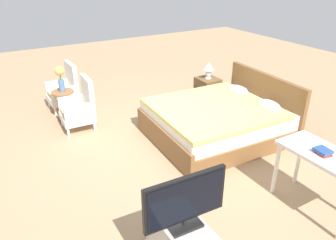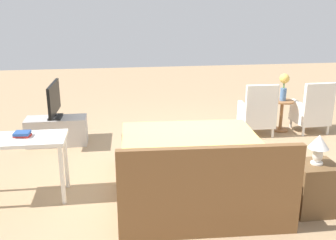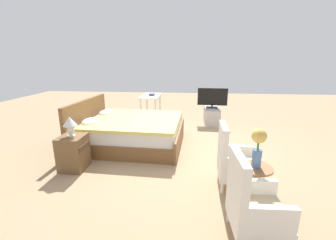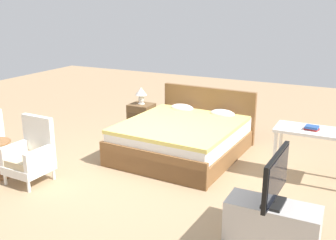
{
  "view_description": "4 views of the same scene",
  "coord_description": "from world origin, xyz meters",
  "px_view_note": "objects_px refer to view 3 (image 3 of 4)",
  "views": [
    {
      "loc": [
        3.98,
        -2.12,
        2.71
      ],
      "look_at": [
        0.15,
        0.12,
        0.55
      ],
      "focal_mm": 35.0,
      "sensor_mm": 36.0,
      "label": 1
    },
    {
      "loc": [
        1.07,
        5.42,
        2.3
      ],
      "look_at": [
        0.34,
        0.16,
        0.63
      ],
      "focal_mm": 42.0,
      "sensor_mm": 36.0,
      "label": 2
    },
    {
      "loc": [
        -4.38,
        -0.13,
        1.8
      ],
      "look_at": [
        0.16,
        0.3,
        0.56
      ],
      "focal_mm": 24.0,
      "sensor_mm": 36.0,
      "label": 3
    },
    {
      "loc": [
        2.68,
        -4.54,
        2.44
      ],
      "look_at": [
        0.25,
        0.31,
        0.83
      ],
      "focal_mm": 42.0,
      "sensor_mm": 36.0,
      "label": 4
    }
  ],
  "objects_px": {
    "flower_vase": "(258,144)",
    "nightstand": "(73,152)",
    "armchair_by_window_right": "(234,162)",
    "armchair_by_window_left": "(253,206)",
    "table_lamp": "(70,124)",
    "bed": "(130,131)",
    "side_table": "(254,182)",
    "book_stack": "(152,95)",
    "tv_stand": "(211,115)",
    "vanity_desk": "(151,99)",
    "tv_flatscreen": "(212,98)"
  },
  "relations": [
    {
      "from": "bed",
      "to": "tv_stand",
      "type": "bearing_deg",
      "value": -45.54
    },
    {
      "from": "table_lamp",
      "to": "armchair_by_window_left",
      "type": "bearing_deg",
      "value": -116.86
    },
    {
      "from": "tv_stand",
      "to": "book_stack",
      "type": "bearing_deg",
      "value": 86.12
    },
    {
      "from": "tv_flatscreen",
      "to": "table_lamp",
      "type": "bearing_deg",
      "value": 140.21
    },
    {
      "from": "nightstand",
      "to": "book_stack",
      "type": "relative_size",
      "value": 2.81
    },
    {
      "from": "flower_vase",
      "to": "tv_stand",
      "type": "xyz_separation_m",
      "value": [
        3.89,
        0.15,
        -0.63
      ]
    },
    {
      "from": "armchair_by_window_right",
      "to": "tv_flatscreen",
      "type": "relative_size",
      "value": 1.1
    },
    {
      "from": "tv_flatscreen",
      "to": "side_table",
      "type": "bearing_deg",
      "value": -177.85
    },
    {
      "from": "nightstand",
      "to": "book_stack",
      "type": "height_order",
      "value": "book_stack"
    },
    {
      "from": "flower_vase",
      "to": "tv_stand",
      "type": "relative_size",
      "value": 0.5
    },
    {
      "from": "side_table",
      "to": "flower_vase",
      "type": "height_order",
      "value": "flower_vase"
    },
    {
      "from": "tv_flatscreen",
      "to": "tv_stand",
      "type": "bearing_deg",
      "value": 177.56
    },
    {
      "from": "armchair_by_window_left",
      "to": "table_lamp",
      "type": "bearing_deg",
      "value": 63.14
    },
    {
      "from": "flower_vase",
      "to": "tv_flatscreen",
      "type": "distance_m",
      "value": 3.89
    },
    {
      "from": "armchair_by_window_right",
      "to": "side_table",
      "type": "height_order",
      "value": "armchair_by_window_right"
    },
    {
      "from": "flower_vase",
      "to": "book_stack",
      "type": "height_order",
      "value": "flower_vase"
    },
    {
      "from": "tv_flatscreen",
      "to": "armchair_by_window_right",
      "type": "bearing_deg",
      "value": 179.96
    },
    {
      "from": "side_table",
      "to": "book_stack",
      "type": "xyz_separation_m",
      "value": [
        4.01,
        1.91,
        0.44
      ]
    },
    {
      "from": "armchair_by_window_left",
      "to": "armchair_by_window_right",
      "type": "relative_size",
      "value": 1.0
    },
    {
      "from": "side_table",
      "to": "armchair_by_window_left",
      "type": "bearing_deg",
      "value": 163.57
    },
    {
      "from": "bed",
      "to": "nightstand",
      "type": "bearing_deg",
      "value": 151.52
    },
    {
      "from": "side_table",
      "to": "bed",
      "type": "bearing_deg",
      "value": 45.87
    },
    {
      "from": "armchair_by_window_left",
      "to": "side_table",
      "type": "xyz_separation_m",
      "value": [
        0.5,
        -0.15,
        -0.02
      ]
    },
    {
      "from": "flower_vase",
      "to": "nightstand",
      "type": "height_order",
      "value": "flower_vase"
    },
    {
      "from": "table_lamp",
      "to": "book_stack",
      "type": "bearing_deg",
      "value": -14.2
    },
    {
      "from": "armchair_by_window_right",
      "to": "tv_stand",
      "type": "bearing_deg",
      "value": -0.04
    },
    {
      "from": "armchair_by_window_right",
      "to": "nightstand",
      "type": "xyz_separation_m",
      "value": [
        0.3,
        2.57,
        -0.09
      ]
    },
    {
      "from": "nightstand",
      "to": "table_lamp",
      "type": "height_order",
      "value": "table_lamp"
    },
    {
      "from": "armchair_by_window_left",
      "to": "tv_flatscreen",
      "type": "height_order",
      "value": "tv_flatscreen"
    },
    {
      "from": "armchair_by_window_right",
      "to": "vanity_desk",
      "type": "distance_m",
      "value": 3.97
    },
    {
      "from": "armchair_by_window_left",
      "to": "nightstand",
      "type": "bearing_deg",
      "value": 63.14
    },
    {
      "from": "flower_vase",
      "to": "tv_flatscreen",
      "type": "xyz_separation_m",
      "value": [
        3.89,
        0.15,
        -0.11
      ]
    },
    {
      "from": "armchair_by_window_right",
      "to": "flower_vase",
      "type": "distance_m",
      "value": 0.71
    },
    {
      "from": "tv_flatscreen",
      "to": "vanity_desk",
      "type": "height_order",
      "value": "tv_flatscreen"
    },
    {
      "from": "vanity_desk",
      "to": "book_stack",
      "type": "height_order",
      "value": "book_stack"
    },
    {
      "from": "table_lamp",
      "to": "tv_flatscreen",
      "type": "relative_size",
      "value": 0.39
    },
    {
      "from": "armchair_by_window_right",
      "to": "tv_flatscreen",
      "type": "xyz_separation_m",
      "value": [
        3.39,
        -0.0,
        0.37
      ]
    },
    {
      "from": "flower_vase",
      "to": "nightstand",
      "type": "relative_size",
      "value": 0.83
    },
    {
      "from": "nightstand",
      "to": "tv_flatscreen",
      "type": "height_order",
      "value": "tv_flatscreen"
    },
    {
      "from": "tv_flatscreen",
      "to": "book_stack",
      "type": "bearing_deg",
      "value": 86.2
    },
    {
      "from": "armchair_by_window_right",
      "to": "side_table",
      "type": "relative_size",
      "value": 1.65
    },
    {
      "from": "bed",
      "to": "flower_vase",
      "type": "height_order",
      "value": "flower_vase"
    },
    {
      "from": "side_table",
      "to": "book_stack",
      "type": "distance_m",
      "value": 4.46
    },
    {
      "from": "book_stack",
      "to": "side_table",
      "type": "bearing_deg",
      "value": -154.54
    },
    {
      "from": "flower_vase",
      "to": "side_table",
      "type": "bearing_deg",
      "value": 165.96
    },
    {
      "from": "side_table",
      "to": "nightstand",
      "type": "bearing_deg",
      "value": 73.61
    },
    {
      "from": "book_stack",
      "to": "table_lamp",
      "type": "bearing_deg",
      "value": 165.8
    },
    {
      "from": "armchair_by_window_right",
      "to": "tv_stand",
      "type": "relative_size",
      "value": 0.96
    },
    {
      "from": "armchair_by_window_left",
      "to": "side_table",
      "type": "bearing_deg",
      "value": -16.43
    },
    {
      "from": "tv_stand",
      "to": "vanity_desk",
      "type": "bearing_deg",
      "value": 85.33
    }
  ]
}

